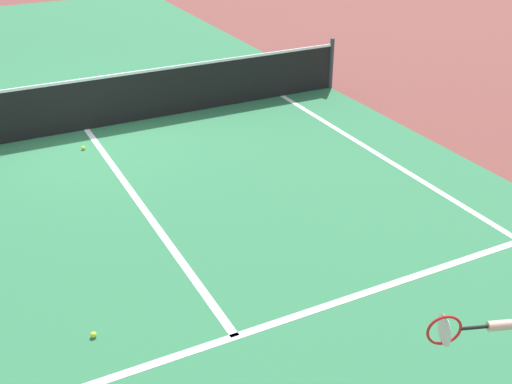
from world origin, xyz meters
TOP-DOWN VIEW (x-y plane):
  - ground_plane at (0.00, 0.00)m, footprint 60.00×60.00m
  - court_surface_inbounds at (0.00, 0.00)m, footprint 10.62×24.40m
  - line_sideline_right at (4.11, -5.95)m, footprint 0.10×11.89m
  - line_service_near at (0.00, -6.40)m, footprint 8.22×0.10m
  - line_center_service at (0.00, -3.20)m, footprint 0.10×6.40m
  - net at (0.00, 0.00)m, footprint 10.69×0.09m
  - tennis_ball_mid_court at (-1.32, -5.74)m, footprint 0.07×0.07m
  - tennis_ball_near_net at (-0.27, -0.89)m, footprint 0.07×0.07m

SIDE VIEW (x-z plane):
  - ground_plane at x=0.00m, z-range 0.00..0.00m
  - court_surface_inbounds at x=0.00m, z-range 0.00..0.00m
  - line_sideline_right at x=4.11m, z-range 0.00..0.01m
  - line_service_near at x=0.00m, z-range 0.00..0.01m
  - line_center_service at x=0.00m, z-range 0.00..0.01m
  - tennis_ball_mid_court at x=-1.32m, z-range 0.00..0.07m
  - tennis_ball_near_net at x=-0.27m, z-range 0.00..0.07m
  - net at x=0.00m, z-range -0.04..1.03m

